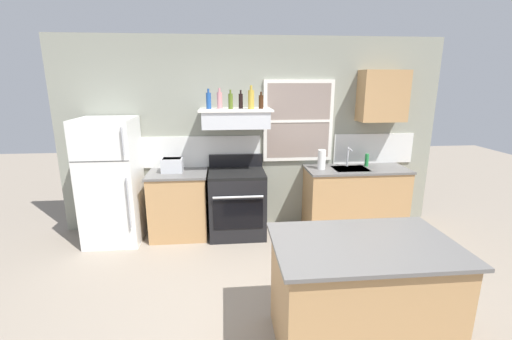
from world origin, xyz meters
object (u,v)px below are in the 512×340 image
object	(u,v)px
toaster	(172,165)
paper_towel_roll	(322,160)
bottle_rose_pink	(220,100)
bottle_champagne_gold_foil	(251,99)
bottle_balsamic_dark	(241,101)
refrigerator	(111,181)
kitchen_island	(360,294)
dish_soap_bottle	(367,160)
stove_range	(237,203)
bottle_olive_oil_square	(231,101)
bottle_blue_liqueur	(209,100)
bottle_brown_stout	(261,102)

from	to	relation	value
toaster	paper_towel_roll	xyz separation A→B (m)	(2.05, -0.03, 0.04)
bottle_rose_pink	bottle_champagne_gold_foil	distance (m)	0.42
paper_towel_roll	bottle_balsamic_dark	bearing A→B (deg)	174.71
refrigerator	kitchen_island	distance (m)	3.37
refrigerator	dish_soap_bottle	world-z (taller)	refrigerator
bottle_rose_pink	paper_towel_roll	distance (m)	1.62
stove_range	bottle_olive_oil_square	bearing A→B (deg)	135.91
stove_range	bottle_champagne_gold_foil	size ratio (longest dim) A/B	3.58
bottle_olive_oil_square	bottle_balsamic_dark	distance (m)	0.16
stove_range	bottle_blue_liqueur	distance (m)	1.44
bottle_olive_oil_square	kitchen_island	world-z (taller)	bottle_olive_oil_square
refrigerator	bottle_champagne_gold_foil	world-z (taller)	bottle_champagne_gold_foil
paper_towel_roll	dish_soap_bottle	size ratio (longest dim) A/B	1.50
dish_soap_bottle	bottle_rose_pink	bearing A→B (deg)	179.63
stove_range	paper_towel_roll	size ratio (longest dim) A/B	4.04
bottle_balsamic_dark	bottle_rose_pink	bearing A→B (deg)	177.78
bottle_rose_pink	paper_towel_roll	xyz separation A→B (m)	(1.39, -0.11, -0.81)
toaster	bottle_blue_liqueur	distance (m)	0.99
bottle_olive_oil_square	bottle_champagne_gold_foil	bearing A→B (deg)	-3.24
paper_towel_roll	refrigerator	bearing A→B (deg)	-178.78
stove_range	refrigerator	bearing A→B (deg)	-179.20
bottle_olive_oil_square	dish_soap_bottle	xyz separation A→B (m)	(1.94, 0.07, -0.85)
bottle_brown_stout	stove_range	bearing A→B (deg)	-165.13
bottle_champagne_gold_foil	toaster	bearing A→B (deg)	178.75
toaster	bottle_olive_oil_square	world-z (taller)	bottle_olive_oil_square
bottle_balsamic_dark	bottle_champagne_gold_foil	bearing A→B (deg)	-35.44
toaster	refrigerator	bearing A→B (deg)	-173.20
bottle_balsamic_dark	bottle_brown_stout	world-z (taller)	bottle_balsamic_dark
bottle_champagne_gold_foil	bottle_olive_oil_square	bearing A→B (deg)	176.76
toaster	kitchen_island	xyz separation A→B (m)	(1.75, -2.28, -0.55)
kitchen_island	dish_soap_bottle	bearing A→B (deg)	67.04
bottle_rose_pink	paper_towel_roll	bearing A→B (deg)	-4.67
bottle_blue_liqueur	bottle_rose_pink	distance (m)	0.15
dish_soap_bottle	bottle_blue_liqueur	bearing A→B (deg)	-179.71
kitchen_island	bottle_blue_liqueur	bearing A→B (deg)	118.00
stove_range	bottle_champagne_gold_foil	distance (m)	1.42
bottle_champagne_gold_foil	dish_soap_bottle	distance (m)	1.89
refrigerator	kitchen_island	size ratio (longest dim) A/B	1.18
bottle_balsamic_dark	kitchen_island	bearing A→B (deg)	-70.83
bottle_balsamic_dark	bottle_champagne_gold_foil	world-z (taller)	bottle_champagne_gold_foil
bottle_olive_oil_square	bottle_brown_stout	size ratio (longest dim) A/B	1.13
bottle_rose_pink	bottle_blue_liqueur	bearing A→B (deg)	-170.25
stove_range	toaster	bearing A→B (deg)	175.33
bottle_olive_oil_square	paper_towel_roll	xyz separation A→B (m)	(1.25, -0.03, -0.81)
bottle_rose_pink	bottle_brown_stout	size ratio (longest dim) A/B	1.22
bottle_brown_stout	bottle_olive_oil_square	bearing A→B (deg)	-176.10
bottle_balsamic_dark	paper_towel_roll	size ratio (longest dim) A/B	0.90
bottle_blue_liqueur	kitchen_island	size ratio (longest dim) A/B	0.19
bottle_rose_pink	dish_soap_bottle	bearing A→B (deg)	-0.37
refrigerator	toaster	xyz separation A→B (m)	(0.78, 0.09, 0.18)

